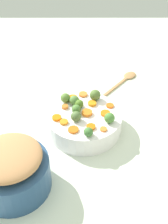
# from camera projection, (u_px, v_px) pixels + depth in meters

# --- Properties ---
(tabletop) EXTENTS (2.40, 2.40, 0.02)m
(tabletop) POSITION_uv_depth(u_px,v_px,m) (74.00, 139.00, 1.09)
(tabletop) COLOR silver
(tabletop) RESTS_ON ground
(serving_bowl_carrots) EXTENTS (0.29, 0.29, 0.08)m
(serving_bowl_carrots) POSITION_uv_depth(u_px,v_px,m) (84.00, 122.00, 1.10)
(serving_bowl_carrots) COLOR white
(serving_bowl_carrots) RESTS_ON tabletop
(metal_pot) EXTENTS (0.23, 0.23, 0.11)m
(metal_pot) POSITION_uv_depth(u_px,v_px,m) (13.00, 175.00, 0.88)
(metal_pot) COLOR navy
(metal_pot) RESTS_ON tabletop
(stuffing_mound) EXTENTS (0.20, 0.20, 0.05)m
(stuffing_mound) POSITION_uv_depth(u_px,v_px,m) (8.00, 157.00, 0.83)
(stuffing_mound) COLOR tan
(stuffing_mound) RESTS_ON metal_pot
(carrot_slice_0) EXTENTS (0.04, 0.04, 0.01)m
(carrot_slice_0) POSITION_uv_depth(u_px,v_px,m) (57.00, 118.00, 1.05)
(carrot_slice_0) COLOR orange
(carrot_slice_0) RESTS_ON serving_bowl_carrots
(carrot_slice_1) EXTENTS (0.05, 0.05, 0.01)m
(carrot_slice_1) POSITION_uv_depth(u_px,v_px,m) (73.00, 98.00, 1.14)
(carrot_slice_1) COLOR orange
(carrot_slice_1) RESTS_ON serving_bowl_carrots
(carrot_slice_2) EXTENTS (0.04, 0.04, 0.01)m
(carrot_slice_2) POSITION_uv_depth(u_px,v_px,m) (91.00, 127.00, 1.01)
(carrot_slice_2) COLOR orange
(carrot_slice_2) RESTS_ON serving_bowl_carrots
(carrot_slice_3) EXTENTS (0.04, 0.04, 0.01)m
(carrot_slice_3) POSITION_uv_depth(u_px,v_px,m) (110.00, 106.00, 1.11)
(carrot_slice_3) COLOR orange
(carrot_slice_3) RESTS_ON serving_bowl_carrots
(carrot_slice_4) EXTENTS (0.05, 0.05, 0.01)m
(carrot_slice_4) POSITION_uv_depth(u_px,v_px,m) (83.00, 94.00, 1.16)
(carrot_slice_4) COLOR orange
(carrot_slice_4) RESTS_ON serving_bowl_carrots
(carrot_slice_5) EXTENTS (0.04, 0.04, 0.01)m
(carrot_slice_5) POSITION_uv_depth(u_px,v_px,m) (73.00, 130.00, 1.00)
(carrot_slice_5) COLOR orange
(carrot_slice_5) RESTS_ON serving_bowl_carrots
(carrot_slice_6) EXTENTS (0.03, 0.03, 0.01)m
(carrot_slice_6) POSITION_uv_depth(u_px,v_px,m) (65.00, 107.00, 1.10)
(carrot_slice_6) COLOR orange
(carrot_slice_6) RESTS_ON serving_bowl_carrots
(carrot_slice_7) EXTENTS (0.04, 0.04, 0.01)m
(carrot_slice_7) POSITION_uv_depth(u_px,v_px,m) (64.00, 122.00, 1.03)
(carrot_slice_7) COLOR orange
(carrot_slice_7) RESTS_ON serving_bowl_carrots
(carrot_slice_8) EXTENTS (0.03, 0.03, 0.01)m
(carrot_slice_8) POSITION_uv_depth(u_px,v_px,m) (103.00, 129.00, 1.00)
(carrot_slice_8) COLOR orange
(carrot_slice_8) RESTS_ON serving_bowl_carrots
(carrot_slice_9) EXTENTS (0.04, 0.04, 0.01)m
(carrot_slice_9) POSITION_uv_depth(u_px,v_px,m) (92.00, 103.00, 1.11)
(carrot_slice_9) COLOR orange
(carrot_slice_9) RESTS_ON serving_bowl_carrots
(carrot_slice_10) EXTENTS (0.04, 0.04, 0.01)m
(carrot_slice_10) POSITION_uv_depth(u_px,v_px,m) (105.00, 113.00, 1.07)
(carrot_slice_10) COLOR orange
(carrot_slice_10) RESTS_ON serving_bowl_carrots
(carrot_slice_11) EXTENTS (0.05, 0.05, 0.01)m
(carrot_slice_11) POSITION_uv_depth(u_px,v_px,m) (87.00, 113.00, 1.07)
(carrot_slice_11) COLOR orange
(carrot_slice_11) RESTS_ON serving_bowl_carrots
(brussels_sprout_0) EXTENTS (0.03, 0.03, 0.03)m
(brussels_sprout_0) POSITION_uv_depth(u_px,v_px,m) (88.00, 132.00, 0.97)
(brussels_sprout_0) COLOR #437838
(brussels_sprout_0) RESTS_ON serving_bowl_carrots
(brussels_sprout_1) EXTENTS (0.04, 0.04, 0.04)m
(brussels_sprout_1) POSITION_uv_depth(u_px,v_px,m) (109.00, 117.00, 1.03)
(brussels_sprout_1) COLOR #4B8236
(brussels_sprout_1) RESTS_ON serving_bowl_carrots
(brussels_sprout_2) EXTENTS (0.03, 0.03, 0.03)m
(brussels_sprout_2) POSITION_uv_depth(u_px,v_px,m) (76.00, 109.00, 1.07)
(brussels_sprout_2) COLOR #517F37
(brussels_sprout_2) RESTS_ON serving_bowl_carrots
(brussels_sprout_3) EXTENTS (0.03, 0.03, 0.03)m
(brussels_sprout_3) POSITION_uv_depth(u_px,v_px,m) (79.00, 104.00, 1.09)
(brussels_sprout_3) COLOR #507626
(brussels_sprout_3) RESTS_ON serving_bowl_carrots
(brussels_sprout_4) EXTENTS (0.04, 0.04, 0.04)m
(brussels_sprout_4) POSITION_uv_depth(u_px,v_px,m) (95.00, 95.00, 1.13)
(brussels_sprout_4) COLOR #557233
(brussels_sprout_4) RESTS_ON serving_bowl_carrots
(brussels_sprout_5) EXTENTS (0.04, 0.04, 0.04)m
(brussels_sprout_5) POSITION_uv_depth(u_px,v_px,m) (73.00, 100.00, 1.11)
(brussels_sprout_5) COLOR #55803C
(brussels_sprout_5) RESTS_ON serving_bowl_carrots
(brussels_sprout_6) EXTENTS (0.04, 0.04, 0.04)m
(brussels_sprout_6) POSITION_uv_depth(u_px,v_px,m) (65.00, 98.00, 1.12)
(brussels_sprout_6) COLOR #567A33
(brussels_sprout_6) RESTS_ON serving_bowl_carrots
(brussels_sprout_7) EXTENTS (0.04, 0.04, 0.04)m
(brussels_sprout_7) POSITION_uv_depth(u_px,v_px,m) (76.00, 116.00, 1.03)
(brussels_sprout_7) COLOR #53703B
(brussels_sprout_7) RESTS_ON serving_bowl_carrots
(wooden_spoon) EXTENTS (0.22, 0.26, 0.01)m
(wooden_spoon) POSITION_uv_depth(u_px,v_px,m) (124.00, 80.00, 1.39)
(wooden_spoon) COLOR #B3814E
(wooden_spoon) RESTS_ON tabletop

